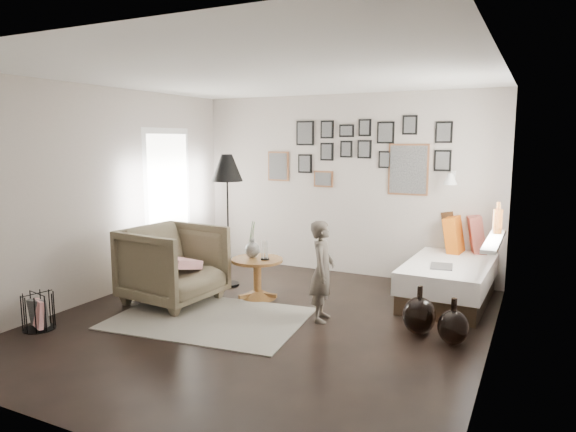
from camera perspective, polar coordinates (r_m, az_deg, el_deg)
The scene contains 23 objects.
ground at distance 5.65m, azimuth -2.77°, elevation -11.75°, with size 4.80×4.80×0.00m, color black.
wall_back at distance 7.52m, azimuth 6.12°, elevation 3.44°, with size 4.50×4.50×0.00m, color #AA9E94.
wall_front at distance 3.48m, azimuth -22.57°, elevation -2.97°, with size 4.50×4.50×0.00m, color #AA9E94.
wall_left at distance 6.73m, azimuth -19.84°, elevation 2.40°, with size 4.80×4.80×0.00m, color #AA9E94.
wall_right at distance 4.69m, azimuth 21.91°, elevation -0.14°, with size 4.80×4.80×0.00m, color #AA9E94.
ceiling at distance 5.34m, azimuth -2.97°, elevation 15.42°, with size 4.80×4.80×0.00m, color white.
door_left at distance 7.62m, azimuth -13.17°, elevation 1.44°, with size 0.00×2.14×2.14m.
window_right at distance 6.07m, azimuth 22.05°, elevation -1.83°, with size 0.15×1.32×1.30m.
gallery_wall at distance 7.38m, azimuth 8.23°, elevation 6.75°, with size 2.74×0.03×1.08m.
wall_sconce at distance 6.86m, azimuth 17.61°, elevation 3.98°, with size 0.18×0.36×0.16m.
rug at distance 5.82m, azimuth -8.74°, elevation -11.15°, with size 2.05×1.44×0.01m, color silver.
pedestal_table at distance 6.43m, azimuth -3.43°, elevation -7.08°, with size 0.64×0.64×0.50m.
vase at distance 6.39m, azimuth -3.99°, elevation -3.42°, with size 0.18×0.18×0.45m.
candles at distance 6.28m, azimuth -2.58°, elevation -3.84°, with size 0.11×0.11×0.24m.
daybed at distance 6.88m, azimuth 17.99°, elevation -5.61°, with size 1.01×2.27×1.08m.
magazine_on_daybed at distance 6.21m, azimuth 16.70°, elevation -5.38°, with size 0.24×0.33×0.02m, color black.
armchair at distance 6.35m, azimuth -12.60°, elevation -5.28°, with size 1.00×1.03×0.93m, color brown.
armchair_cushion at distance 6.36m, azimuth -12.11°, elevation -5.10°, with size 0.42×0.42×0.11m, color white.
floor_lamp at distance 6.80m, azimuth -6.79°, elevation 4.78°, with size 0.41×0.41×1.77m.
magazine_basket at distance 5.99m, azimuth -26.00°, elevation -9.52°, with size 0.36×0.36×0.38m.
demijohn_large at distance 5.44m, azimuth 14.36°, elevation -10.65°, with size 0.33×0.33×0.50m.
demijohn_small at distance 5.28m, azimuth 17.86°, elevation -11.65°, with size 0.29×0.29×0.46m.
child at distance 5.58m, azimuth 3.83°, elevation -6.11°, with size 0.40×0.26×1.10m, color #524941.
Camera 1 is at (2.59, -4.63, 1.95)m, focal length 32.00 mm.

